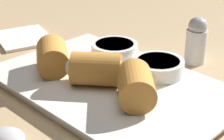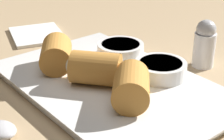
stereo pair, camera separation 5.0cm
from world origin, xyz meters
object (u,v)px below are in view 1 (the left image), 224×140
at_px(serving_plate, 112,86).
at_px(salt_shaker, 196,40).
at_px(dipping_bowl_near, 158,66).
at_px(dipping_bowl_far, 114,49).
at_px(napkin, 24,38).

xyz_separation_m(serving_plate, salt_shaker, (0.03, 0.17, 0.03)).
height_order(dipping_bowl_near, salt_shaker, salt_shaker).
relative_size(serving_plate, dipping_bowl_near, 4.55).
relative_size(dipping_bowl_near, salt_shaker, 0.97).
xyz_separation_m(serving_plate, dipping_bowl_far, (-0.06, 0.07, 0.02)).
bearing_deg(salt_shaker, serving_plate, -99.29).
distance_m(serving_plate, dipping_bowl_far, 0.09).
xyz_separation_m(dipping_bowl_near, dipping_bowl_far, (-0.09, 0.00, 0.00)).
bearing_deg(salt_shaker, dipping_bowl_near, -88.44).
height_order(napkin, salt_shaker, salt_shaker).
distance_m(dipping_bowl_far, salt_shaker, 0.14).
distance_m(dipping_bowl_near, salt_shaker, 0.10).
xyz_separation_m(dipping_bowl_far, napkin, (-0.21, -0.04, -0.02)).
bearing_deg(napkin, dipping_bowl_far, 11.26).
relative_size(serving_plate, dipping_bowl_far, 4.55).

